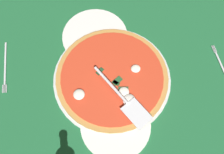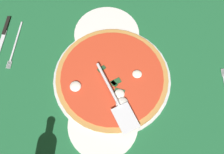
{
  "view_description": "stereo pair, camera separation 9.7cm",
  "coord_description": "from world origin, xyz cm",
  "px_view_note": "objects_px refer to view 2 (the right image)",
  "views": [
    {
      "loc": [
        -39.5,
        9.19,
        91.05
      ],
      "look_at": [
        -0.53,
        3.1,
        1.91
      ],
      "focal_mm": 44.53,
      "sensor_mm": 36.0,
      "label": 1
    },
    {
      "loc": [
        -39.8,
        -0.54,
        91.05
      ],
      "look_at": [
        -0.53,
        3.1,
        1.91
      ],
      "focal_mm": 44.53,
      "sensor_mm": 36.0,
      "label": 2
    }
  ],
  "objects_px": {
    "dinner_plate_left": "(103,125)",
    "pizza_server": "(117,101)",
    "dinner_plate_right": "(107,34)",
    "place_setting_far": "(9,40)",
    "pizza": "(112,78)"
  },
  "relations": [
    {
      "from": "pizza_server",
      "to": "dinner_plate_right",
      "type": "bearing_deg",
      "value": 161.21
    },
    {
      "from": "dinner_plate_left",
      "to": "pizza",
      "type": "bearing_deg",
      "value": -4.9
    },
    {
      "from": "dinner_plate_right",
      "to": "place_setting_far",
      "type": "bearing_deg",
      "value": 99.38
    },
    {
      "from": "dinner_plate_right",
      "to": "pizza",
      "type": "relative_size",
      "value": 0.63
    },
    {
      "from": "place_setting_far",
      "to": "dinner_plate_left",
      "type": "bearing_deg",
      "value": 54.48
    },
    {
      "from": "dinner_plate_right",
      "to": "dinner_plate_left",
      "type": "bearing_deg",
      "value": -176.28
    },
    {
      "from": "dinner_plate_left",
      "to": "place_setting_far",
      "type": "relative_size",
      "value": 1.05
    },
    {
      "from": "dinner_plate_left",
      "to": "pizza",
      "type": "height_order",
      "value": "pizza"
    },
    {
      "from": "pizza",
      "to": "place_setting_far",
      "type": "xyz_separation_m",
      "value": [
        0.12,
        0.4,
        -0.01
      ]
    },
    {
      "from": "dinner_plate_left",
      "to": "dinner_plate_right",
      "type": "bearing_deg",
      "value": 3.72
    },
    {
      "from": "dinner_plate_left",
      "to": "pizza_server",
      "type": "distance_m",
      "value": 0.09
    },
    {
      "from": "dinner_plate_left",
      "to": "pizza_server",
      "type": "bearing_deg",
      "value": -27.02
    },
    {
      "from": "pizza",
      "to": "dinner_plate_left",
      "type": "bearing_deg",
      "value": 175.1
    },
    {
      "from": "dinner_plate_left",
      "to": "dinner_plate_right",
      "type": "relative_size",
      "value": 0.94
    },
    {
      "from": "place_setting_far",
      "to": "pizza",
      "type": "bearing_deg",
      "value": 74.24
    }
  ]
}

